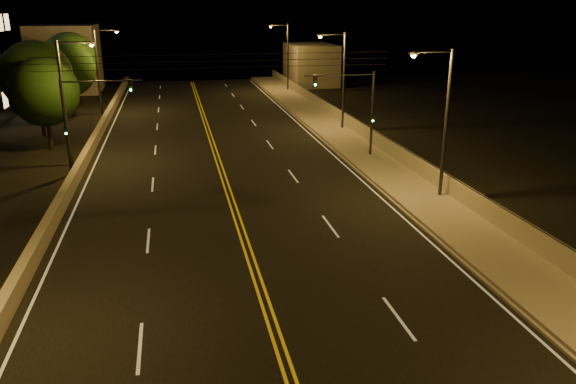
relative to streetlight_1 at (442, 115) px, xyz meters
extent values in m
cube|color=black|center=(-11.50, -2.25, -4.93)|extent=(18.00, 120.00, 0.02)
cube|color=gray|center=(-0.70, -2.25, -4.79)|extent=(3.60, 120.00, 0.30)
cube|color=gray|center=(-2.57, -2.25, -4.86)|extent=(0.14, 120.00, 0.15)
cube|color=gray|center=(0.95, -2.25, -4.14)|extent=(0.30, 120.00, 1.00)
cube|color=gray|center=(-20.78, -2.25, -4.52)|extent=(0.45, 120.00, 0.85)
cube|color=gray|center=(5.00, 50.38, -2.17)|extent=(6.00, 10.00, 5.54)
cube|color=gray|center=(-27.50, 49.32, -0.76)|extent=(8.00, 8.00, 8.35)
cylinder|color=black|center=(0.95, -2.25, -3.61)|extent=(0.06, 120.00, 0.06)
cube|color=silver|center=(-20.10, -2.25, -4.92)|extent=(0.12, 116.00, 0.00)
cube|color=silver|center=(-2.90, -2.25, -4.92)|extent=(0.12, 116.00, 0.00)
cube|color=gold|center=(-11.65, -2.25, -4.92)|extent=(0.12, 116.00, 0.00)
cube|color=gold|center=(-11.35, -2.25, -4.92)|extent=(0.12, 116.00, 0.00)
cube|color=silver|center=(-16.00, -11.75, -4.92)|extent=(0.12, 3.00, 0.00)
cube|color=silver|center=(-16.00, -2.75, -4.92)|extent=(0.12, 3.00, 0.00)
cube|color=silver|center=(-16.00, 6.25, -4.92)|extent=(0.12, 3.00, 0.00)
cube|color=silver|center=(-16.00, 15.25, -4.92)|extent=(0.12, 3.00, 0.00)
cube|color=silver|center=(-16.00, 24.25, -4.92)|extent=(0.12, 3.00, 0.00)
cube|color=silver|center=(-16.00, 33.25, -4.92)|extent=(0.12, 3.00, 0.00)
cube|color=silver|center=(-16.00, 42.25, -4.92)|extent=(0.12, 3.00, 0.00)
cube|color=silver|center=(-16.00, 51.25, -4.92)|extent=(0.12, 3.00, 0.00)
cube|color=silver|center=(-7.00, -11.75, -4.92)|extent=(0.12, 3.00, 0.00)
cube|color=silver|center=(-7.00, -2.75, -4.92)|extent=(0.12, 3.00, 0.00)
cube|color=silver|center=(-7.00, 6.25, -4.92)|extent=(0.12, 3.00, 0.00)
cube|color=silver|center=(-7.00, 15.25, -4.92)|extent=(0.12, 3.00, 0.00)
cube|color=silver|center=(-7.00, 24.25, -4.92)|extent=(0.12, 3.00, 0.00)
cube|color=silver|center=(-7.00, 33.25, -4.92)|extent=(0.12, 3.00, 0.00)
cube|color=silver|center=(-7.00, 42.25, -4.92)|extent=(0.12, 3.00, 0.00)
cube|color=silver|center=(-7.00, 51.25, -4.92)|extent=(0.12, 3.00, 0.00)
cylinder|color=#2D2D33|center=(0.30, 0.00, -0.70)|extent=(0.20, 0.20, 8.48)
cylinder|color=#2D2D33|center=(-0.80, 0.00, 3.40)|extent=(2.20, 0.12, 0.12)
cube|color=#2D2D33|center=(-1.90, 0.00, 3.33)|extent=(0.50, 0.25, 0.14)
sphere|color=#FF9E2D|center=(-1.90, 0.00, 3.23)|extent=(0.28, 0.28, 0.28)
cylinder|color=#2D2D33|center=(0.30, 19.24, -0.70)|extent=(0.20, 0.20, 8.48)
cylinder|color=#2D2D33|center=(-0.80, 19.24, 3.40)|extent=(2.20, 0.12, 0.12)
cube|color=#2D2D33|center=(-1.90, 19.24, 3.33)|extent=(0.50, 0.25, 0.14)
sphere|color=#FF9E2D|center=(-1.90, 19.24, 3.23)|extent=(0.28, 0.28, 0.28)
cylinder|color=#2D2D33|center=(0.30, 43.54, -0.70)|extent=(0.20, 0.20, 8.48)
cylinder|color=#2D2D33|center=(-0.80, 43.54, 3.40)|extent=(2.20, 0.12, 0.12)
cube|color=#2D2D33|center=(-1.90, 43.54, 3.33)|extent=(0.50, 0.25, 0.14)
sphere|color=#FF9E2D|center=(-1.90, 43.54, 3.23)|extent=(0.28, 0.28, 0.28)
cylinder|color=#2D2D33|center=(-21.70, 12.16, -0.70)|extent=(0.20, 0.20, 8.48)
cylinder|color=#2D2D33|center=(-20.60, 12.16, 3.40)|extent=(2.20, 0.12, 0.12)
cube|color=#2D2D33|center=(-19.50, 12.16, 3.33)|extent=(0.50, 0.25, 0.14)
sphere|color=#FF9E2D|center=(-19.50, 12.16, 3.23)|extent=(0.28, 0.28, 0.28)
cylinder|color=#2D2D33|center=(-21.70, 32.31, -0.70)|extent=(0.20, 0.20, 8.48)
cylinder|color=#2D2D33|center=(-20.60, 32.31, 3.40)|extent=(2.20, 0.12, 0.12)
cube|color=#2D2D33|center=(-19.50, 32.31, 3.33)|extent=(0.50, 0.25, 0.14)
sphere|color=#FF9E2D|center=(-19.50, 32.31, 3.23)|extent=(0.28, 0.28, 0.28)
cylinder|color=#2D2D33|center=(-0.50, 9.60, -1.80)|extent=(0.18, 0.18, 6.27)
cylinder|color=#2D2D33|center=(-3.00, 9.60, 1.13)|extent=(5.00, 0.10, 0.10)
cube|color=black|center=(-4.75, 9.60, 0.78)|extent=(0.28, 0.18, 0.80)
sphere|color=#19FF4C|center=(-4.75, 9.49, 0.53)|extent=(0.14, 0.14, 0.14)
cube|color=black|center=(-0.50, 9.45, -1.94)|extent=(0.22, 0.14, 0.55)
cylinder|color=#2D2D33|center=(-21.30, 9.60, -1.80)|extent=(0.18, 0.18, 6.27)
cylinder|color=#2D2D33|center=(-18.80, 9.60, 1.13)|extent=(5.00, 0.10, 0.10)
cube|color=black|center=(-17.05, 9.60, 0.78)|extent=(0.28, 0.18, 0.80)
sphere|color=#19FF4C|center=(-17.05, 9.49, 0.53)|extent=(0.14, 0.14, 0.14)
cube|color=black|center=(-21.30, 9.45, -1.94)|extent=(0.22, 0.14, 0.55)
cylinder|color=black|center=(-11.50, 7.25, 2.06)|extent=(22.00, 0.03, 0.03)
cylinder|color=black|center=(-11.50, 7.25, 2.46)|extent=(22.00, 0.03, 0.03)
cylinder|color=black|center=(-11.50, 7.25, 2.86)|extent=(22.00, 0.03, 0.03)
cylinder|color=black|center=(-23.93, 17.27, -3.71)|extent=(0.36, 0.36, 2.45)
sphere|color=black|center=(-23.93, 17.27, -0.52)|extent=(5.17, 5.17, 5.17)
cylinder|color=black|center=(-25.45, 22.45, -3.54)|extent=(0.36, 0.36, 2.79)
sphere|color=black|center=(-25.45, 22.45, 0.10)|extent=(5.90, 5.90, 5.90)
cylinder|color=black|center=(-24.54, 31.97, -3.65)|extent=(0.36, 0.36, 2.57)
sphere|color=black|center=(-24.54, 31.97, -0.30)|extent=(5.43, 5.43, 5.43)
cylinder|color=black|center=(-24.88, 36.26, -3.54)|extent=(0.36, 0.36, 2.81)
sphere|color=black|center=(-24.88, 36.26, 0.13)|extent=(5.93, 5.93, 5.93)
camera|label=1|loc=(-14.43, -28.21, 5.70)|focal=35.00mm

